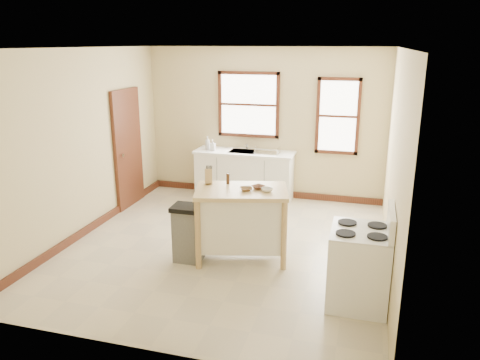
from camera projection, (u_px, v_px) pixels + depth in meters
name	position (u px, v px, depth m)	size (l,w,h in m)	color
floor	(225.00, 246.00, 6.85)	(5.00, 5.00, 0.00)	beige
ceiling	(223.00, 48.00, 6.06)	(5.00, 5.00, 0.00)	white
wall_back	(264.00, 124.00, 8.76)	(4.50, 0.04, 2.80)	#CEBE87
wall_left	(82.00, 144.00, 7.03)	(0.04, 5.00, 2.80)	#CEBE87
wall_right	(395.00, 164.00, 5.87)	(0.04, 5.00, 2.80)	#CEBE87
window_main	(249.00, 105.00, 8.72)	(1.17, 0.06, 1.22)	#3F1E11
window_side	(338.00, 116.00, 8.34)	(0.77, 0.06, 1.37)	#3F1E11
door_left	(128.00, 149.00, 8.32)	(0.06, 0.90, 2.10)	#3F1E11
baseboard_back	(263.00, 192.00, 9.11)	(4.50, 0.04, 0.12)	#3F1E11
baseboard_left	(91.00, 227.00, 7.40)	(0.04, 5.00, 0.12)	#3F1E11
sink_counter	(244.00, 175.00, 8.83)	(1.86, 0.62, 0.92)	white
faucet	(247.00, 144.00, 8.83)	(0.03, 0.03, 0.22)	silver
soap_bottle_a	(208.00, 143.00, 8.82)	(0.10, 0.10, 0.25)	#B2B2B2
soap_bottle_b	(213.00, 145.00, 8.74)	(0.09, 0.09, 0.20)	#B2B2B2
dish_rack	(267.00, 150.00, 8.52)	(0.44, 0.33, 0.11)	silver
kitchen_island	(241.00, 224.00, 6.35)	(1.21, 0.77, 0.99)	tan
knife_block	(209.00, 177.00, 6.42)	(0.10, 0.10, 0.20)	tan
pepper_grinder	(228.00, 179.00, 6.42)	(0.04, 0.04, 0.15)	#3C2210
bowl_a	(246.00, 189.00, 6.15)	(0.17, 0.17, 0.04)	brown
bowl_b	(258.00, 187.00, 6.23)	(0.17, 0.17, 0.04)	brown
bowl_c	(267.00, 190.00, 6.11)	(0.15, 0.15, 0.05)	silver
trash_bin	(188.00, 233.00, 6.31)	(0.40, 0.34, 0.79)	slate
gas_stove	(360.00, 256.00, 5.22)	(0.72, 0.72, 1.16)	white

